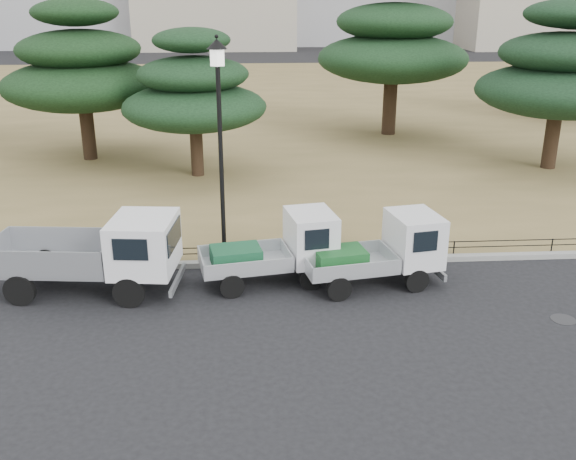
{
  "coord_description": "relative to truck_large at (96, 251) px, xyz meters",
  "views": [
    {
      "loc": [
        -1.09,
        -14.58,
        7.44
      ],
      "look_at": [
        0.0,
        2.0,
        1.3
      ],
      "focal_mm": 40.0,
      "sensor_mm": 36.0,
      "label": 1
    }
  ],
  "objects": [
    {
      "name": "street_lamp",
      "position": [
        3.24,
        1.75,
        3.18
      ],
      "size": [
        0.55,
        0.55,
        6.19
      ],
      "color": "black",
      "rests_on": "lawn"
    },
    {
      "name": "pine_center_left",
      "position": [
        1.86,
        10.99,
        2.49
      ],
      "size": [
        5.95,
        5.95,
        6.05
      ],
      "color": "black",
      "rests_on": "lawn"
    },
    {
      "name": "pine_center_right",
      "position": [
        11.79,
        18.91,
        3.89
      ],
      "size": [
        7.96,
        7.96,
        8.44
      ],
      "color": "black",
      "rests_on": "lawn"
    },
    {
      "name": "pipe_fence",
      "position": [
        5.05,
        1.6,
        -0.71
      ],
      "size": [
        38.0,
        0.04,
        0.4
      ],
      "color": "black",
      "rests_on": "lawn"
    },
    {
      "name": "truck_large",
      "position": [
        0.0,
        0.0,
        0.0
      ],
      "size": [
        4.92,
        2.35,
        2.07
      ],
      "rotation": [
        0.0,
        0.0,
        -0.11
      ],
      "color": "black",
      "rests_on": "ground"
    },
    {
      "name": "tarp_pile",
      "position": [
        -1.78,
        1.79,
        -0.65
      ],
      "size": [
        1.55,
        1.33,
        0.87
      ],
      "rotation": [
        0.0,
        0.0,
        -0.33
      ],
      "color": "#133E94",
      "rests_on": "lawn"
    },
    {
      "name": "manhole",
      "position": [
        11.55,
        -2.35,
        -1.15
      ],
      "size": [
        0.6,
        0.6,
        0.01
      ],
      "primitive_type": "cylinder",
      "color": "#2D2D30",
      "rests_on": "ground"
    },
    {
      "name": "lawn",
      "position": [
        5.05,
        29.45,
        -1.08
      ],
      "size": [
        120.0,
        56.0,
        0.15
      ],
      "primitive_type": "cube",
      "color": "olive",
      "rests_on": "ground"
    },
    {
      "name": "truck_kei_rear",
      "position": [
        7.53,
        -0.0,
        -0.2
      ],
      "size": [
        3.87,
        2.16,
        1.92
      ],
      "rotation": [
        0.0,
        0.0,
        0.18
      ],
      "color": "black",
      "rests_on": "ground"
    },
    {
      "name": "pine_east_near",
      "position": [
        17.34,
        11.22,
        3.1
      ],
      "size": [
        7.03,
        7.03,
        7.11
      ],
      "color": "black",
      "rests_on": "lawn"
    },
    {
      "name": "truck_kei_front",
      "position": [
        4.78,
        0.33,
        -0.2
      ],
      "size": [
        3.83,
        2.12,
        1.92
      ],
      "rotation": [
        0.0,
        0.0,
        0.18
      ],
      "color": "black",
      "rests_on": "ground"
    },
    {
      "name": "pine_east_far",
      "position": [
        23.73,
        23.41,
        2.63
      ],
      "size": [
        6.26,
        6.26,
        6.29
      ],
      "color": "black",
      "rests_on": "lawn"
    },
    {
      "name": "curb",
      "position": [
        5.05,
        1.45,
        -1.07
      ],
      "size": [
        120.0,
        0.25,
        0.16
      ],
      "primitive_type": "cube",
      "color": "gray",
      "rests_on": "ground"
    },
    {
      "name": "ground",
      "position": [
        5.05,
        -1.15,
        -1.15
      ],
      "size": [
        220.0,
        220.0,
        0.0
      ],
      "primitive_type": "plane",
      "color": "black"
    },
    {
      "name": "pine_west_near",
      "position": [
        -3.36,
        14.2,
        3.11
      ],
      "size": [
        7.13,
        7.13,
        7.13
      ],
      "color": "black",
      "rests_on": "lawn"
    }
  ]
}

